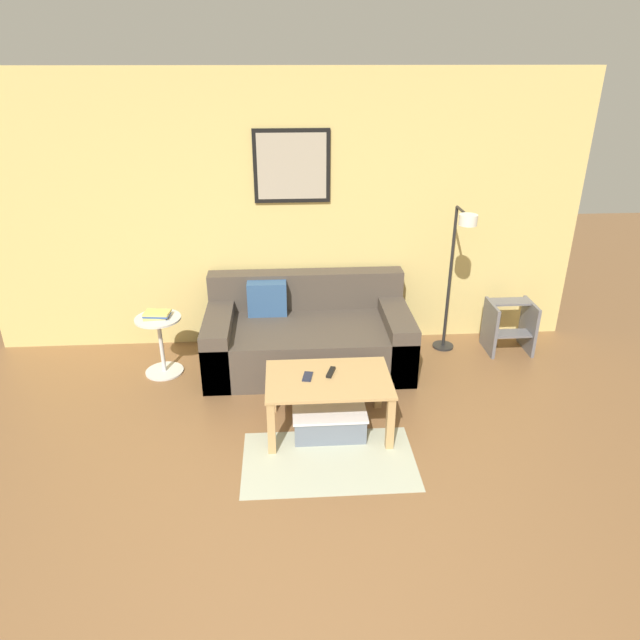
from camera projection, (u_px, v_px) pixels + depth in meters
ground_plane at (297, 639)px, 2.82m from camera, size 16.00×16.00×0.00m
wall_back at (285, 215)px, 5.29m from camera, size 5.60×0.09×2.55m
area_rug at (329, 461)px, 4.06m from camera, size 1.23×0.72×0.01m
couch at (307, 336)px, 5.26m from camera, size 1.84×0.99×0.78m
coffee_table at (328, 388)px, 4.27m from camera, size 0.93×0.61×0.45m
storage_bin at (329, 420)px, 4.34m from camera, size 0.55×0.39×0.21m
floor_lamp at (458, 262)px, 5.09m from camera, size 0.20×0.52×1.42m
side_table at (161, 340)px, 5.06m from camera, size 0.40×0.40×0.55m
book_stack at (156, 315)px, 4.97m from camera, size 0.24×0.17×0.05m
remote_control at (331, 372)px, 4.29m from camera, size 0.09×0.15×0.02m
cell_phone at (308, 377)px, 4.25m from camera, size 0.09×0.15×0.01m
step_stool at (509, 325)px, 5.48m from camera, size 0.41×0.37×0.49m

